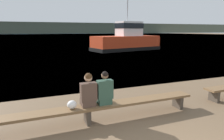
% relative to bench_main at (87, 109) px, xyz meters
% --- Properties ---
extents(water_surface, '(240.00, 240.00, 0.00)m').
position_rel_bench_main_xyz_m(water_surface, '(0.87, 122.78, -0.41)').
color(water_surface, '#426B8E').
rests_on(water_surface, ground).
extents(far_shoreline, '(600.00, 12.00, 9.44)m').
position_rel_bench_main_xyz_m(far_shoreline, '(0.87, 179.19, 4.31)').
color(far_shoreline, '#424738').
rests_on(far_shoreline, ground).
extents(bench_main, '(6.91, 0.49, 0.50)m').
position_rel_bench_main_xyz_m(bench_main, '(0.00, 0.00, 0.00)').
color(bench_main, brown).
rests_on(bench_main, ground).
extents(person_left, '(0.44, 0.42, 0.96)m').
position_rel_bench_main_xyz_m(person_left, '(0.04, 0.01, 0.50)').
color(person_left, '#4C382D').
rests_on(person_left, bench_main).
extents(person_right, '(0.44, 0.42, 0.98)m').
position_rel_bench_main_xyz_m(person_right, '(0.52, 0.01, 0.49)').
color(person_right, '#2D4C3D').
rests_on(person_right, bench_main).
extents(shopping_bag, '(0.26, 0.22, 0.23)m').
position_rel_bench_main_xyz_m(shopping_bag, '(-0.42, -0.00, 0.20)').
color(shopping_bag, white).
rests_on(shopping_bag, bench_main).
extents(tugboat_red, '(9.86, 5.25, 6.96)m').
position_rel_bench_main_xyz_m(tugboat_red, '(10.39, 19.07, 0.78)').
color(tugboat_red, red).
rests_on(tugboat_red, water_surface).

